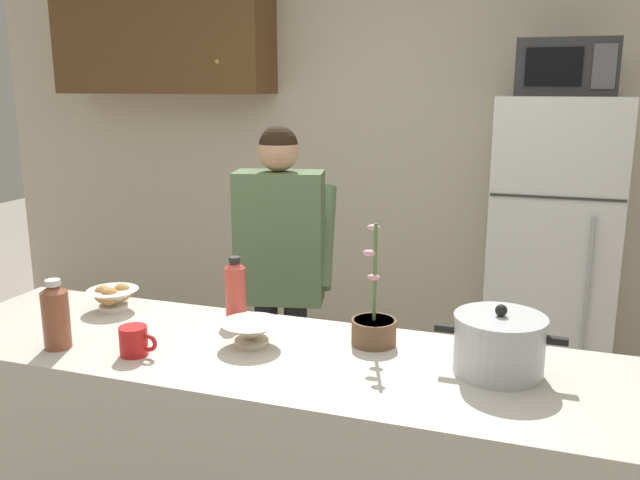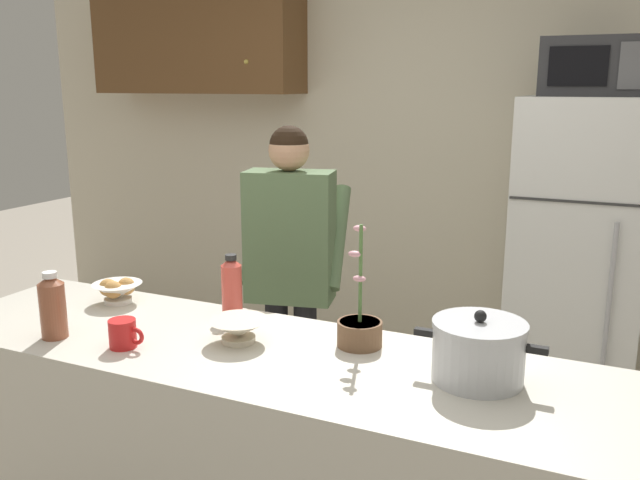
% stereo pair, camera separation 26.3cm
% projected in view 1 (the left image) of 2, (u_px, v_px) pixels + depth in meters
% --- Properties ---
extents(back_wall_unit, '(6.00, 0.48, 2.60)m').
position_uv_depth(back_wall_unit, '(372.00, 142.00, 4.23)').
color(back_wall_unit, beige).
rests_on(back_wall_unit, ground).
extents(kitchen_island, '(2.39, 0.68, 0.92)m').
position_uv_depth(kitchen_island, '(268.00, 476.00, 2.29)').
color(kitchen_island, beige).
rests_on(kitchen_island, ground).
extents(refrigerator, '(0.64, 0.68, 1.71)m').
position_uv_depth(refrigerator, '(551.00, 257.00, 3.62)').
color(refrigerator, white).
rests_on(refrigerator, ground).
extents(microwave, '(0.48, 0.37, 0.28)m').
position_uv_depth(microwave, '(566.00, 67.00, 3.38)').
color(microwave, '#2D2D30').
rests_on(microwave, refrigerator).
extents(person_near_pot, '(0.55, 0.49, 1.59)m').
position_uv_depth(person_near_pot, '(280.00, 257.00, 3.11)').
color(person_near_pot, black).
rests_on(person_near_pot, ground).
extents(cooking_pot, '(0.39, 0.27, 0.22)m').
position_uv_depth(cooking_pot, '(499.00, 344.00, 2.00)').
color(cooking_pot, silver).
rests_on(cooking_pot, kitchen_island).
extents(coffee_mug, '(0.13, 0.09, 0.10)m').
position_uv_depth(coffee_mug, '(134.00, 341.00, 2.14)').
color(coffee_mug, red).
rests_on(coffee_mug, kitchen_island).
extents(bread_bowl, '(0.20, 0.20, 0.10)m').
position_uv_depth(bread_bowl, '(113.00, 297.00, 2.57)').
color(bread_bowl, white).
rests_on(bread_bowl, kitchen_island).
extents(empty_bowl, '(0.21, 0.21, 0.08)m').
position_uv_depth(empty_bowl, '(251.00, 332.00, 2.22)').
color(empty_bowl, beige).
rests_on(empty_bowl, kitchen_island).
extents(bottle_near_edge, '(0.09, 0.09, 0.23)m').
position_uv_depth(bottle_near_edge, '(56.00, 315.00, 2.18)').
color(bottle_near_edge, brown).
rests_on(bottle_near_edge, kitchen_island).
extents(bottle_mid_counter, '(0.08, 0.08, 0.23)m').
position_uv_depth(bottle_mid_counter, '(235.00, 288.00, 2.48)').
color(bottle_mid_counter, '#D84C3F').
rests_on(bottle_mid_counter, kitchen_island).
extents(potted_orchid, '(0.15, 0.15, 0.41)m').
position_uv_depth(potted_orchid, '(374.00, 327.00, 2.23)').
color(potted_orchid, brown).
rests_on(potted_orchid, kitchen_island).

